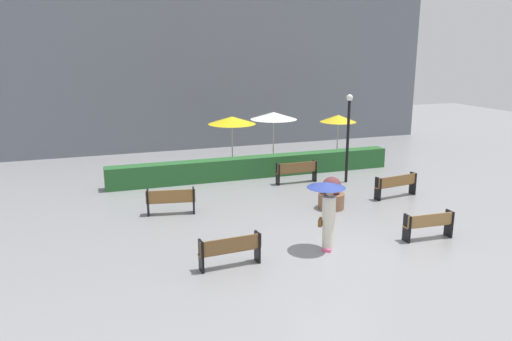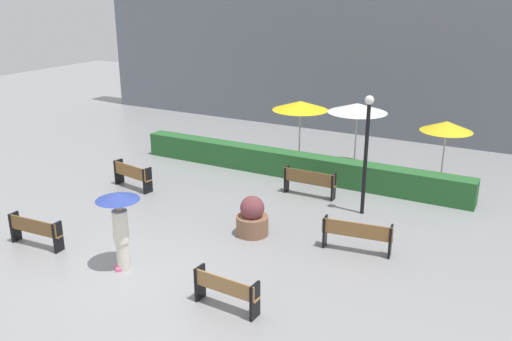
{
  "view_description": "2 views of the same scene",
  "coord_description": "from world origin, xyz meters",
  "px_view_note": "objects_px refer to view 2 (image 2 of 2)",
  "views": [
    {
      "loc": [
        -6.56,
        -11.97,
        5.65
      ],
      "look_at": [
        -0.89,
        4.06,
        1.43
      ],
      "focal_mm": 35.07,
      "sensor_mm": 36.0,
      "label": 1
    },
    {
      "loc": [
        8.67,
        -9.29,
        6.81
      ],
      "look_at": [
        0.64,
        5.44,
        1.12
      ],
      "focal_mm": 38.37,
      "sensor_mm": 36.0,
      "label": 2
    }
  ],
  "objects_px": {
    "pedestrian_with_umbrella": "(120,219)",
    "patio_umbrella_yellow_far": "(447,126)",
    "lamp_post": "(367,143)",
    "bench_back_row": "(309,181)",
    "planter_pot": "(252,218)",
    "bench_near_left": "(35,230)",
    "patio_umbrella_white": "(357,108)",
    "bench_near_right": "(226,289)",
    "patio_umbrella_yellow": "(300,106)",
    "bench_far_right": "(357,234)",
    "bench_far_left": "(132,174)"
  },
  "relations": [
    {
      "from": "pedestrian_with_umbrella",
      "to": "patio_umbrella_yellow_far",
      "type": "distance_m",
      "value": 11.77
    },
    {
      "from": "lamp_post",
      "to": "bench_back_row",
      "type": "bearing_deg",
      "value": 164.78
    },
    {
      "from": "planter_pot",
      "to": "patio_umbrella_yellow_far",
      "type": "height_order",
      "value": "patio_umbrella_yellow_far"
    },
    {
      "from": "bench_near_left",
      "to": "patio_umbrella_white",
      "type": "xyz_separation_m",
      "value": [
        5.41,
        10.74,
        1.89
      ]
    },
    {
      "from": "bench_back_row",
      "to": "patio_umbrella_white",
      "type": "height_order",
      "value": "patio_umbrella_white"
    },
    {
      "from": "bench_near_right",
      "to": "patio_umbrella_yellow",
      "type": "height_order",
      "value": "patio_umbrella_yellow"
    },
    {
      "from": "bench_back_row",
      "to": "bench_far_right",
      "type": "bearing_deg",
      "value": -49.15
    },
    {
      "from": "pedestrian_with_umbrella",
      "to": "patio_umbrella_yellow",
      "type": "xyz_separation_m",
      "value": [
        0.29,
        10.16,
        0.98
      ]
    },
    {
      "from": "lamp_post",
      "to": "bench_near_right",
      "type": "bearing_deg",
      "value": -98.09
    },
    {
      "from": "planter_pot",
      "to": "lamp_post",
      "type": "xyz_separation_m",
      "value": [
        2.3,
        3.0,
        1.81
      ]
    },
    {
      "from": "bench_near_left",
      "to": "lamp_post",
      "type": "bearing_deg",
      "value": 42.5
    },
    {
      "from": "bench_far_left",
      "to": "patio_umbrella_yellow_far",
      "type": "xyz_separation_m",
      "value": [
        9.48,
        5.61,
        1.63
      ]
    },
    {
      "from": "pedestrian_with_umbrella",
      "to": "patio_umbrella_yellow_far",
      "type": "bearing_deg",
      "value": 60.11
    },
    {
      "from": "patio_umbrella_white",
      "to": "bench_near_right",
      "type": "bearing_deg",
      "value": -85.98
    },
    {
      "from": "patio_umbrella_yellow",
      "to": "bench_near_right",
      "type": "bearing_deg",
      "value": -74.17
    },
    {
      "from": "patio_umbrella_yellow",
      "to": "patio_umbrella_yellow_far",
      "type": "relative_size",
      "value": 1.08
    },
    {
      "from": "pedestrian_with_umbrella",
      "to": "patio_umbrella_yellow",
      "type": "distance_m",
      "value": 10.21
    },
    {
      "from": "bench_far_left",
      "to": "planter_pot",
      "type": "distance_m",
      "value": 5.68
    },
    {
      "from": "lamp_post",
      "to": "patio_umbrella_yellow",
      "type": "height_order",
      "value": "lamp_post"
    },
    {
      "from": "bench_far_right",
      "to": "patio_umbrella_yellow_far",
      "type": "height_order",
      "value": "patio_umbrella_yellow_far"
    },
    {
      "from": "bench_far_right",
      "to": "pedestrian_with_umbrella",
      "type": "distance_m",
      "value": 6.18
    },
    {
      "from": "bench_far_right",
      "to": "bench_back_row",
      "type": "bearing_deg",
      "value": 130.85
    },
    {
      "from": "pedestrian_with_umbrella",
      "to": "patio_umbrella_white",
      "type": "relative_size",
      "value": 0.78
    },
    {
      "from": "planter_pot",
      "to": "pedestrian_with_umbrella",
      "type": "bearing_deg",
      "value": -119.98
    },
    {
      "from": "planter_pot",
      "to": "lamp_post",
      "type": "bearing_deg",
      "value": 52.51
    },
    {
      "from": "bench_far_right",
      "to": "patio_umbrella_white",
      "type": "relative_size",
      "value": 0.73
    },
    {
      "from": "bench_back_row",
      "to": "patio_umbrella_yellow",
      "type": "distance_m",
      "value": 4.18
    },
    {
      "from": "bench_near_right",
      "to": "patio_umbrella_white",
      "type": "height_order",
      "value": "patio_umbrella_white"
    },
    {
      "from": "lamp_post",
      "to": "bench_near_left",
      "type": "bearing_deg",
      "value": -137.5
    },
    {
      "from": "bench_near_left",
      "to": "patio_umbrella_yellow",
      "type": "relative_size",
      "value": 0.68
    },
    {
      "from": "bench_near_right",
      "to": "planter_pot",
      "type": "relative_size",
      "value": 1.37
    },
    {
      "from": "patio_umbrella_white",
      "to": "patio_umbrella_yellow_far",
      "type": "height_order",
      "value": "patio_umbrella_white"
    },
    {
      "from": "patio_umbrella_white",
      "to": "patio_umbrella_yellow",
      "type": "bearing_deg",
      "value": -170.86
    },
    {
      "from": "bench_near_left",
      "to": "bench_back_row",
      "type": "distance_m",
      "value": 8.71
    },
    {
      "from": "bench_far_left",
      "to": "patio_umbrella_yellow",
      "type": "distance_m",
      "value": 7.06
    },
    {
      "from": "bench_far_left",
      "to": "bench_near_right",
      "type": "height_order",
      "value": "bench_far_left"
    },
    {
      "from": "bench_near_left",
      "to": "bench_far_left",
      "type": "distance_m",
      "value": 4.84
    },
    {
      "from": "bench_back_row",
      "to": "pedestrian_with_umbrella",
      "type": "bearing_deg",
      "value": -107.34
    },
    {
      "from": "bench_far_right",
      "to": "bench_near_right",
      "type": "relative_size",
      "value": 1.19
    },
    {
      "from": "bench_far_left",
      "to": "patio_umbrella_yellow_far",
      "type": "relative_size",
      "value": 0.73
    },
    {
      "from": "lamp_post",
      "to": "patio_umbrella_yellow_far",
      "type": "height_order",
      "value": "lamp_post"
    },
    {
      "from": "pedestrian_with_umbrella",
      "to": "patio_umbrella_yellow",
      "type": "relative_size",
      "value": 0.8
    },
    {
      "from": "bench_back_row",
      "to": "lamp_post",
      "type": "xyz_separation_m",
      "value": [
        2.06,
        -0.56,
        1.76
      ]
    },
    {
      "from": "patio_umbrella_yellow",
      "to": "patio_umbrella_yellow_far",
      "type": "xyz_separation_m",
      "value": [
        5.57,
        0.02,
        -0.18
      ]
    },
    {
      "from": "bench_far_right",
      "to": "patio_umbrella_yellow_far",
      "type": "xyz_separation_m",
      "value": [
        0.95,
        6.51,
        1.62
      ]
    },
    {
      "from": "planter_pot",
      "to": "patio_umbrella_white",
      "type": "bearing_deg",
      "value": 85.32
    },
    {
      "from": "bench_far_right",
      "to": "planter_pot",
      "type": "height_order",
      "value": "planter_pot"
    },
    {
      "from": "bench_far_left",
      "to": "patio_umbrella_yellow_far",
      "type": "height_order",
      "value": "patio_umbrella_yellow_far"
    },
    {
      "from": "bench_far_left",
      "to": "bench_near_right",
      "type": "relative_size",
      "value": 1.07
    },
    {
      "from": "patio_umbrella_yellow_far",
      "to": "lamp_post",
      "type": "bearing_deg",
      "value": -113.02
    }
  ]
}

